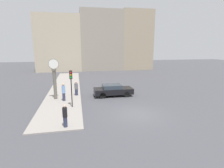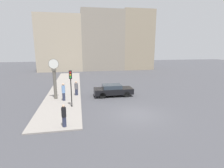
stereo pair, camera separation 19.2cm
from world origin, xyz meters
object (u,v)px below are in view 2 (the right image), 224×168
Objects in this scene: pedestrian_blue_stripe at (64,92)px; pedestrian_grey_jacket at (76,88)px; sedan_car at (113,90)px; pedestrian_black_jacket at (64,116)px; street_clock at (55,79)px; traffic_light_near at (71,81)px.

pedestrian_blue_stripe is 1.13× the size of pedestrian_grey_jacket.
pedestrian_black_jacket is at bearing -123.43° from sedan_car.
street_clock reaches higher than sedan_car.
street_clock is (-1.80, 3.05, -0.35)m from traffic_light_near.
traffic_light_near is (-4.57, -3.32, 1.86)m from sedan_car.
street_clock is 1.72m from pedestrian_blue_stripe.
pedestrian_blue_stripe reaches higher than pedestrian_black_jacket.
sedan_car is 5.59m from pedestrian_blue_stripe.
sedan_car is at bearing 56.57° from pedestrian_black_jacket.
street_clock is 7.48m from pedestrian_black_jacket.
pedestrian_black_jacket is at bearing -78.86° from street_clock.
pedestrian_blue_stripe reaches higher than sedan_car.
sedan_car is 1.30× the size of traffic_light_near.
pedestrian_blue_stripe is at bearing -43.65° from street_clock.
pedestrian_grey_jacket is at bearing 25.37° from street_clock.
pedestrian_blue_stripe is at bearing -123.75° from pedestrian_grey_jacket.
traffic_light_near is 2.11× the size of pedestrian_black_jacket.
pedestrian_grey_jacket is (0.77, 8.27, -0.00)m from pedestrian_black_jacket.
traffic_light_near is at bearing -143.99° from sedan_car.
street_clock is at bearing -154.63° from pedestrian_grey_jacket.
pedestrian_black_jacket is (0.51, -6.35, -0.13)m from pedestrian_blue_stripe.
street_clock is 2.61× the size of pedestrian_grey_jacket.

